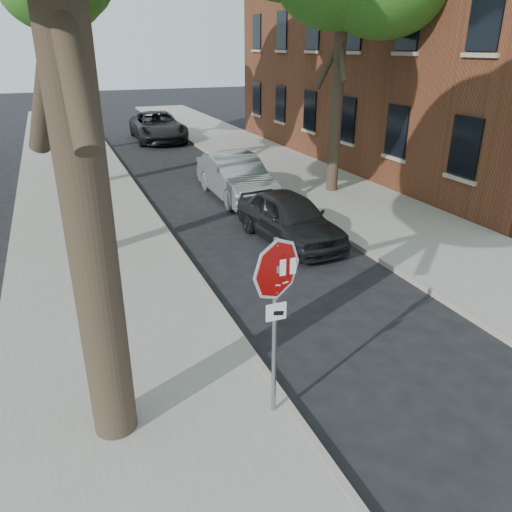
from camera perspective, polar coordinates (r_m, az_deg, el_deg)
The scene contains 9 objects.
ground at distance 7.71m, azimuth 6.94°, elevation -16.47°, with size 120.00×120.00×0.00m, color black.
sidewalk_left at distance 17.82m, azimuth -19.49°, elevation 5.87°, with size 4.00×55.00×0.12m, color gray.
sidewalk_right at distance 19.98m, azimuth 5.72°, elevation 8.80°, with size 4.00×55.00×0.12m, color gray.
curb_left at distance 18.00m, azimuth -12.98°, elevation 6.78°, with size 0.12×55.00×0.13m, color #9E9384.
curb_right at distance 19.14m, azimuth 0.20°, elevation 8.30°, with size 0.12×55.00×0.13m, color #9E9384.
stop_sign at distance 6.35m, azimuth 2.30°, elevation -4.53°, with size 0.76×0.34×2.61m.
car_a at distance 13.31m, azimuth 3.84°, elevation 4.38°, with size 1.57×3.90×1.33m, color black.
car_b at distance 17.31m, azimuth -2.31°, elevation 9.00°, with size 1.55×4.46×1.47m, color gray.
car_d at distance 29.08m, azimuth -11.17°, elevation 14.33°, with size 2.58×5.60×1.56m, color black.
Camera 1 is at (-3.04, -5.16, 4.86)m, focal length 35.00 mm.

